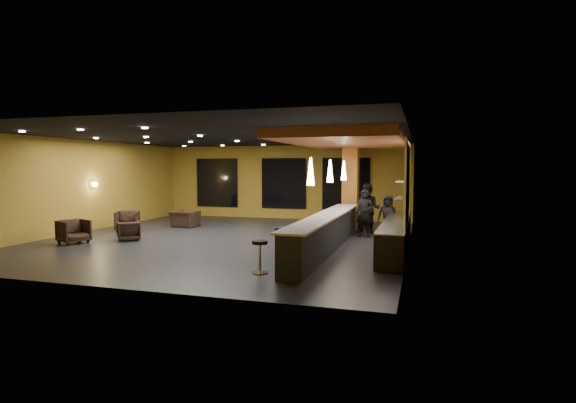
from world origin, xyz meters
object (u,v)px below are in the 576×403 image
(staff_c, at_px, (388,216))
(bar_stool_1, at_px, (282,239))
(pendant_0, at_px, (311,172))
(armchair_a, at_px, (74,231))
(prep_counter, at_px, (396,236))
(bar_counter, at_px, (326,233))
(column, at_px, (350,185))
(pendant_2, at_px, (344,170))
(armchair_c, at_px, (127,221))
(bar_stool_2, at_px, (300,232))
(bar_stool_0, at_px, (260,252))
(bar_stool_3, at_px, (312,227))
(staff_b, at_px, (368,209))
(staff_a, at_px, (365,213))
(pendant_1, at_px, (330,171))
(armchair_b, at_px, (129,231))
(armchair_d, at_px, (185,219))
(bar_stool_4, at_px, (324,220))

(staff_c, height_order, bar_stool_1, staff_c)
(pendant_0, xyz_separation_m, armchair_a, (-8.08, 0.73, -1.96))
(prep_counter, xyz_separation_m, pendant_0, (-2.00, -2.50, 1.92))
(bar_counter, relative_size, column, 2.29)
(pendant_2, relative_size, armchair_c, 0.83)
(pendant_0, xyz_separation_m, staff_c, (1.58, 4.98, -1.60))
(armchair_a, xyz_separation_m, bar_stool_2, (7.30, 1.12, 0.13))
(armchair_c, bearing_deg, column, -5.81)
(bar_stool_0, bearing_deg, column, 83.86)
(bar_stool_0, distance_m, bar_stool_3, 5.00)
(column, bearing_deg, pendant_2, -90.00)
(staff_b, bearing_deg, bar_stool_3, -119.28)
(staff_a, xyz_separation_m, armchair_c, (-9.04, -1.03, -0.45))
(pendant_0, height_order, bar_stool_2, pendant_0)
(pendant_1, relative_size, pendant_2, 1.00)
(bar_stool_0, bearing_deg, armchair_c, 145.19)
(prep_counter, bearing_deg, column, 116.00)
(bar_stool_2, bearing_deg, column, 80.56)
(staff_a, relative_size, armchair_b, 2.36)
(column, distance_m, pendant_2, 1.71)
(pendant_1, distance_m, staff_b, 3.47)
(pendant_2, xyz_separation_m, armchair_b, (-6.74, -3.25, -2.03))
(armchair_c, bearing_deg, armchair_b, -77.72)
(bar_stool_1, distance_m, bar_stool_3, 3.35)
(pendant_2, bearing_deg, prep_counter, -51.34)
(armchair_c, bearing_deg, staff_c, -17.73)
(pendant_1, relative_size, armchair_d, 0.69)
(staff_a, bearing_deg, bar_stool_2, -112.86)
(staff_c, height_order, armchair_b, staff_c)
(armchair_a, bearing_deg, pendant_0, -71.72)
(staff_a, distance_m, staff_b, 0.81)
(staff_a, bearing_deg, pendant_1, -103.64)
(bar_stool_1, xyz_separation_m, bar_stool_2, (0.04, 1.62, -0.03))
(bar_counter, bearing_deg, armchair_b, -177.84)
(prep_counter, height_order, armchair_c, prep_counter)
(pendant_0, bearing_deg, bar_stool_4, 98.51)
(prep_counter, distance_m, pendant_2, 3.73)
(bar_counter, distance_m, armchair_d, 7.46)
(bar_counter, bearing_deg, bar_stool_1, -115.16)
(staff_a, bearing_deg, armchair_d, -178.75)
(pendant_2, bearing_deg, bar_stool_3, -120.64)
(pendant_2, relative_size, staff_a, 0.42)
(column, bearing_deg, staff_b, -51.55)
(armchair_b, relative_size, bar_stool_3, 0.99)
(bar_counter, distance_m, column, 4.77)
(armchair_c, height_order, bar_stool_2, bar_stool_2)
(staff_c, bearing_deg, pendant_2, -179.94)
(armchair_b, relative_size, bar_stool_2, 0.88)
(staff_c, height_order, armchair_d, staff_c)
(bar_stool_1, bearing_deg, bar_counter, 64.84)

